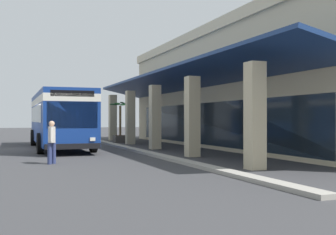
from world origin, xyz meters
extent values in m
plane|color=#38383A|center=(0.00, 8.00, 0.00)|extent=(120.00, 120.00, 0.00)
cube|color=#9E998E|center=(2.51, 5.30, 0.06)|extent=(30.09, 0.50, 0.12)
cube|color=#C6B793|center=(2.51, 15.00, 3.24)|extent=(25.07, 10.70, 6.47)
cube|color=beige|center=(2.51, 15.00, 6.77)|extent=(25.37, 11.00, 0.60)
cube|color=#C6B793|center=(-7.52, 6.72, 1.78)|extent=(0.55, 0.55, 3.56)
cube|color=#C6B793|center=(-2.50, 6.72, 1.78)|extent=(0.55, 0.55, 3.56)
cube|color=#C6B793|center=(2.51, 6.72, 1.78)|extent=(0.55, 0.55, 3.56)
cube|color=#C6B793|center=(7.53, 6.72, 1.78)|extent=(0.55, 0.55, 3.56)
cube|color=#C6B793|center=(12.54, 6.72, 1.78)|extent=(0.55, 0.55, 3.56)
cube|color=navy|center=(2.51, 8.05, 3.91)|extent=(25.07, 3.16, 0.82)
cube|color=#19232D|center=(2.51, 9.69, 1.40)|extent=(21.06, 0.08, 2.40)
cube|color=navy|center=(-0.07, 1.83, 1.73)|extent=(11.02, 2.62, 2.75)
cube|color=silver|center=(-0.07, 1.83, 2.65)|extent=(11.04, 2.64, 0.36)
cube|color=#19232D|center=(-0.37, 1.83, 1.95)|extent=(9.26, 2.64, 0.90)
cube|color=#19232D|center=(5.40, 1.79, 1.85)|extent=(0.07, 2.24, 1.20)
cube|color=black|center=(5.41, 1.79, 2.82)|extent=(0.07, 1.94, 0.28)
cube|color=black|center=(5.53, 1.79, 0.45)|extent=(0.21, 2.45, 0.24)
cube|color=silver|center=(5.45, 2.69, 0.75)|extent=(0.06, 0.24, 0.16)
cube|color=silver|center=(5.44, 0.90, 0.75)|extent=(0.06, 0.24, 0.16)
cube|color=silver|center=(-1.57, 1.84, 3.22)|extent=(2.41, 1.80, 0.24)
cylinder|color=black|center=(3.57, 3.08, 0.50)|extent=(1.00, 0.30, 1.00)
cylinder|color=black|center=(3.55, 0.53, 0.50)|extent=(1.00, 0.30, 1.00)
cylinder|color=black|center=(-3.14, 3.12, 0.50)|extent=(1.00, 0.30, 1.00)
cylinder|color=black|center=(-3.16, 0.57, 0.50)|extent=(1.00, 0.30, 1.00)
cylinder|color=navy|center=(8.31, 0.69, 0.40)|extent=(0.16, 0.16, 0.79)
cylinder|color=navy|center=(8.47, 0.53, 0.40)|extent=(0.16, 0.16, 0.79)
cube|color=silver|center=(8.39, 0.61, 1.09)|extent=(0.46, 0.22, 0.59)
sphere|color=tan|center=(8.39, 0.61, 1.49)|extent=(0.21, 0.21, 0.21)
cylinder|color=silver|center=(8.11, 0.65, 1.12)|extent=(0.09, 0.09, 0.54)
cylinder|color=silver|center=(8.67, 0.56, 1.12)|extent=(0.09, 0.09, 0.54)
cube|color=#4C4742|center=(-4.39, 6.52, 0.25)|extent=(0.87, 0.87, 0.50)
cylinder|color=#332319|center=(-4.39, 6.52, 0.51)|extent=(0.74, 0.74, 0.02)
cylinder|color=brown|center=(-4.39, 6.52, 1.56)|extent=(0.16, 0.16, 2.12)
ellipsoid|color=#1E6028|center=(-3.94, 6.64, 2.68)|extent=(0.96, 0.45, 0.16)
ellipsoid|color=#1E6028|center=(-4.36, 6.95, 2.71)|extent=(0.27, 0.88, 0.17)
ellipsoid|color=#1E6028|center=(-4.83, 6.79, 2.85)|extent=(0.98, 0.73, 0.17)
ellipsoid|color=#1E6028|center=(-4.72, 6.39, 2.78)|extent=(0.74, 0.46, 0.16)
ellipsoid|color=#1E6028|center=(-4.29, 6.10, 2.71)|extent=(0.41, 0.88, 0.15)
camera|label=1|loc=(24.31, -0.89, 1.66)|focal=44.39mm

